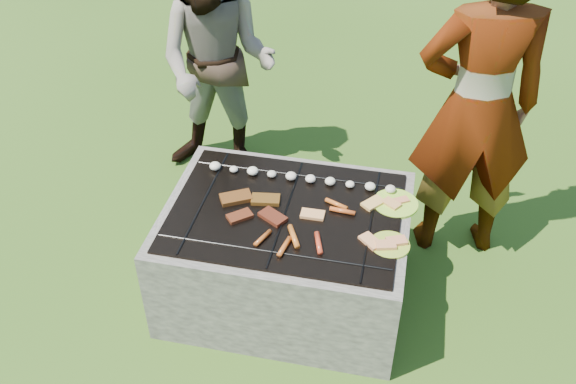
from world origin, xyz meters
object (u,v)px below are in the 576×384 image
fire_pit (286,256)px  plate_near (390,244)px  plate_far (395,203)px  cook (478,108)px  bystander (217,64)px

fire_pit → plate_near: 0.67m
plate_far → plate_near: size_ratio=1.01×
cook → bystander: (-1.63, 0.46, -0.14)m
plate_far → bystander: bystander is taller
cook → plate_near: bearing=52.0°
plate_near → cook: cook is taller
cook → fire_pit: bearing=21.8°
plate_far → cook: 0.70m
fire_pit → bystander: size_ratio=0.78×
plate_far → plate_near: (0.00, -0.33, 0.00)m
bystander → plate_far: bearing=-34.5°
plate_far → bystander: size_ratio=0.16×
plate_near → fire_pit: bearing=165.7°
fire_pit → plate_near: plate_near is taller
bystander → cook: bearing=-14.2°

